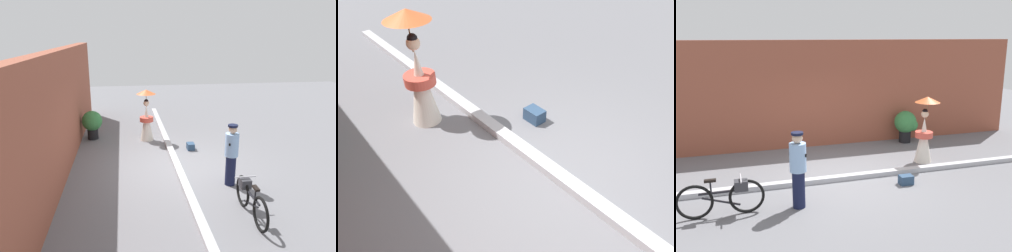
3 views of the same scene
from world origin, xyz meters
TOP-DOWN VIEW (x-y plane):
  - ground_plane at (0.00, 0.00)m, footprint 30.00×30.00m
  - building_wall at (0.00, 3.24)m, footprint 14.00×0.40m
  - sidewalk_curb at (0.00, 0.00)m, footprint 14.00×0.20m
  - bicycle_near_officer at (-2.79, -1.11)m, footprint 1.68×0.48m
  - person_officer at (-1.33, -1.17)m, footprint 0.34×0.34m
  - person_with_parasol at (2.53, 0.68)m, footprint 0.68×0.68m
  - potted_plant_by_door at (2.95, 2.62)m, footprint 0.75×0.73m
  - backpack_on_pavement at (1.33, -0.70)m, footprint 0.32×0.23m

SIDE VIEW (x-z plane):
  - ground_plane at x=0.00m, z-range 0.00..0.00m
  - sidewalk_curb at x=0.00m, z-range 0.00..0.12m
  - backpack_on_pavement at x=1.33m, z-range 0.01..0.22m
  - bicycle_near_officer at x=-2.79m, z-range 0.01..0.79m
  - potted_plant_by_door at x=2.95m, z-range 0.09..1.14m
  - person_officer at x=-1.33m, z-range 0.05..1.65m
  - person_with_parasol at x=2.53m, z-range -0.05..1.79m
  - building_wall at x=0.00m, z-range 0.00..3.33m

